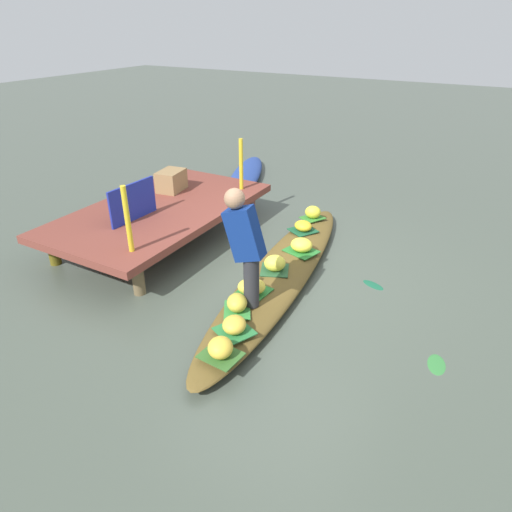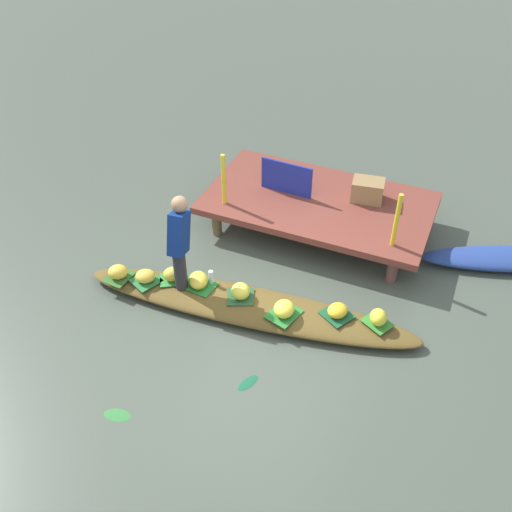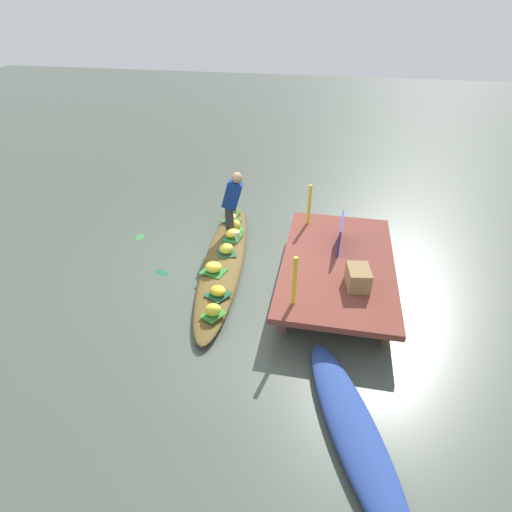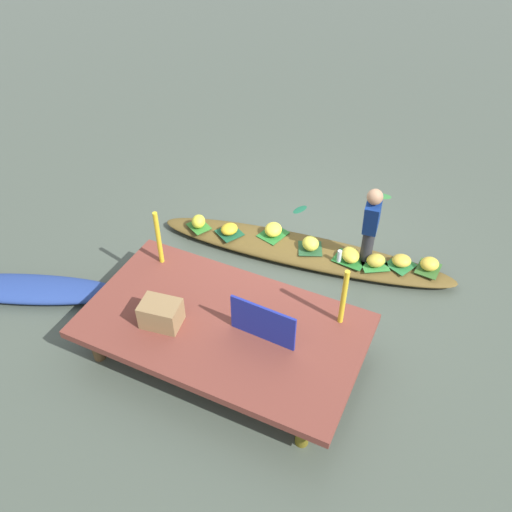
% 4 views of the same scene
% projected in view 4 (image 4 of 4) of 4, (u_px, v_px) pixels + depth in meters
% --- Properties ---
extents(canal_water, '(40.00, 40.00, 0.00)m').
position_uv_depth(canal_water, '(303.00, 256.00, 7.78)').
color(canal_water, '#465045').
rests_on(canal_water, ground).
extents(dock_platform, '(3.20, 1.80, 0.49)m').
position_uv_depth(dock_platform, '(223.00, 327.00, 6.21)').
color(dock_platform, brown).
rests_on(dock_platform, ground).
extents(vendor_boat, '(4.32, 1.18, 0.19)m').
position_uv_depth(vendor_boat, '(303.00, 251.00, 7.72)').
color(vendor_boat, brown).
rests_on(vendor_boat, ground).
extents(moored_boat, '(2.67, 1.47, 0.20)m').
position_uv_depth(moored_boat, '(26.00, 289.00, 7.13)').
color(moored_boat, navy).
rests_on(moored_boat, ground).
extents(leaf_mat_0, '(0.32, 0.37, 0.01)m').
position_uv_depth(leaf_mat_0, '(428.00, 269.00, 7.29)').
color(leaf_mat_0, '#326027').
rests_on(leaf_mat_0, vendor_boat).
extents(banana_bunch_0, '(0.33, 0.32, 0.17)m').
position_uv_depth(banana_bunch_0, '(430.00, 264.00, 7.23)').
color(banana_bunch_0, gold).
rests_on(banana_bunch_0, vendor_boat).
extents(leaf_mat_1, '(0.43, 0.43, 0.01)m').
position_uv_depth(leaf_mat_1, '(310.00, 249.00, 7.60)').
color(leaf_mat_1, '#26522F').
rests_on(leaf_mat_1, vendor_boat).
extents(banana_bunch_1, '(0.33, 0.34, 0.19)m').
position_uv_depth(banana_bunch_1, '(311.00, 243.00, 7.54)').
color(banana_bunch_1, yellow).
rests_on(banana_bunch_1, vendor_boat).
extents(leaf_mat_2, '(0.41, 0.46, 0.01)m').
position_uv_depth(leaf_mat_2, '(273.00, 234.00, 7.84)').
color(leaf_mat_2, '#29772E').
rests_on(leaf_mat_2, vendor_boat).
extents(banana_bunch_2, '(0.29, 0.32, 0.18)m').
position_uv_depth(banana_bunch_2, '(273.00, 230.00, 7.78)').
color(banana_bunch_2, yellow).
rests_on(banana_bunch_2, vendor_boat).
extents(leaf_mat_3, '(0.45, 0.44, 0.01)m').
position_uv_depth(leaf_mat_3, '(229.00, 233.00, 7.86)').
color(leaf_mat_3, '#195031').
rests_on(leaf_mat_3, vendor_boat).
extents(banana_bunch_3, '(0.30, 0.32, 0.14)m').
position_uv_depth(banana_bunch_3, '(229.00, 229.00, 7.82)').
color(banana_bunch_3, gold).
rests_on(banana_bunch_3, vendor_boat).
extents(leaf_mat_4, '(0.45, 0.35, 0.01)m').
position_uv_depth(leaf_mat_4, '(350.00, 259.00, 7.43)').
color(leaf_mat_4, '#27752E').
rests_on(leaf_mat_4, vendor_boat).
extents(banana_bunch_4, '(0.36, 0.38, 0.17)m').
position_uv_depth(banana_bunch_4, '(350.00, 255.00, 7.37)').
color(banana_bunch_4, yellow).
rests_on(banana_bunch_4, vendor_boat).
extents(leaf_mat_5, '(0.41, 0.38, 0.01)m').
position_uv_depth(leaf_mat_5, '(199.00, 226.00, 7.98)').
color(leaf_mat_5, '#347B2C').
rests_on(leaf_mat_5, vendor_boat).
extents(banana_bunch_5, '(0.26, 0.28, 0.19)m').
position_uv_depth(banana_bunch_5, '(198.00, 221.00, 7.91)').
color(banana_bunch_5, yellow).
rests_on(banana_bunch_5, vendor_boat).
extents(leaf_mat_6, '(0.43, 0.43, 0.01)m').
position_uv_depth(leaf_mat_6, '(401.00, 265.00, 7.35)').
color(leaf_mat_6, '#287239').
rests_on(leaf_mat_6, vendor_boat).
extents(banana_bunch_6, '(0.31, 0.30, 0.15)m').
position_uv_depth(banana_bunch_6, '(402.00, 261.00, 7.30)').
color(banana_bunch_6, gold).
rests_on(banana_bunch_6, vendor_boat).
extents(leaf_mat_7, '(0.44, 0.41, 0.01)m').
position_uv_depth(leaf_mat_7, '(375.00, 265.00, 7.34)').
color(leaf_mat_7, '#348539').
rests_on(leaf_mat_7, vendor_boat).
extents(banana_bunch_7, '(0.32, 0.31, 0.18)m').
position_uv_depth(banana_bunch_7, '(376.00, 260.00, 7.28)').
color(banana_bunch_7, gold).
rests_on(banana_bunch_7, vendor_boat).
extents(vendor_person, '(0.23, 0.43, 1.25)m').
position_uv_depth(vendor_person, '(371.00, 221.00, 6.93)').
color(vendor_person, '#28282D').
rests_on(vendor_person, vendor_boat).
extents(water_bottle, '(0.06, 0.06, 0.19)m').
position_uv_depth(water_bottle, '(339.00, 256.00, 7.34)').
color(water_bottle, silver).
rests_on(water_bottle, vendor_boat).
extents(market_banner, '(0.77, 0.06, 0.49)m').
position_uv_depth(market_banner, '(263.00, 323.00, 5.85)').
color(market_banner, navy).
rests_on(market_banner, dock_platform).
extents(railing_post_west, '(0.06, 0.06, 0.77)m').
position_uv_depth(railing_post_west, '(344.00, 297.00, 5.93)').
color(railing_post_west, gold).
rests_on(railing_post_west, dock_platform).
extents(railing_post_east, '(0.06, 0.06, 0.77)m').
position_uv_depth(railing_post_east, '(159.00, 238.00, 6.70)').
color(railing_post_east, gold).
rests_on(railing_post_east, dock_platform).
extents(produce_crate, '(0.48, 0.38, 0.31)m').
position_uv_depth(produce_crate, '(161.00, 314.00, 6.07)').
color(produce_crate, olive).
rests_on(produce_crate, dock_platform).
extents(drifting_plant_0, '(0.23, 0.31, 0.01)m').
position_uv_depth(drifting_plant_0, '(300.00, 209.00, 8.61)').
color(drifting_plant_0, '#18573B').
rests_on(drifting_plant_0, ground).
extents(drifting_plant_1, '(0.33, 0.22, 0.01)m').
position_uv_depth(drifting_plant_1, '(382.00, 196.00, 8.89)').
color(drifting_plant_1, '#327938').
rests_on(drifting_plant_1, ground).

